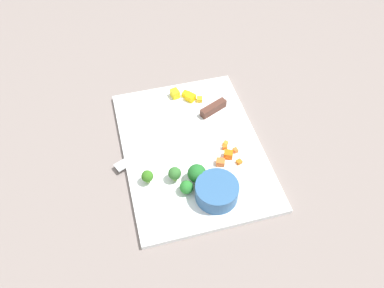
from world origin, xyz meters
name	(u,v)px	position (x,y,z in m)	size (l,w,h in m)	color
ground_plane	(192,150)	(0.00, 0.00, 0.00)	(4.00, 4.00, 0.00)	gray
cutting_board	(192,148)	(0.00, 0.00, 0.01)	(0.43, 0.32, 0.01)	white
prep_bowl	(217,191)	(0.14, 0.02, 0.03)	(0.09, 0.09, 0.04)	#2D598C
chef_knife	(195,120)	(-0.07, 0.03, 0.02)	(0.15, 0.30, 0.02)	silver
carrot_dice_0	(235,150)	(0.04, 0.09, 0.02)	(0.01, 0.01, 0.01)	orange
carrot_dice_1	(220,162)	(0.06, 0.05, 0.02)	(0.02, 0.02, 0.01)	orange
carrot_dice_2	(239,162)	(0.07, 0.09, 0.02)	(0.01, 0.01, 0.01)	orange
carrot_dice_3	(226,143)	(0.01, 0.08, 0.02)	(0.01, 0.01, 0.01)	orange
carrot_dice_4	(228,155)	(0.05, 0.07, 0.02)	(0.02, 0.02, 0.02)	orange
carrot_dice_5	(225,147)	(0.03, 0.07, 0.02)	(0.01, 0.01, 0.01)	orange
pepper_dice_0	(186,94)	(-0.17, 0.03, 0.02)	(0.01, 0.02, 0.01)	yellow
pepper_dice_1	(176,93)	(-0.17, 0.00, 0.02)	(0.02, 0.02, 0.02)	yellow
pepper_dice_2	(200,99)	(-0.14, 0.06, 0.02)	(0.02, 0.01, 0.01)	yellow
pepper_dice_3	(190,97)	(-0.15, 0.04, 0.02)	(0.02, 0.02, 0.02)	yellow
broccoli_floret_0	(186,187)	(0.12, -0.04, 0.03)	(0.03, 0.03, 0.03)	#96B368
broccoli_floret_1	(175,174)	(0.08, -0.06, 0.03)	(0.03, 0.03, 0.04)	#91C058
broccoli_floret_2	(147,176)	(0.07, -0.12, 0.03)	(0.03, 0.03, 0.03)	#91BA65
broccoli_floret_3	(197,174)	(0.09, -0.01, 0.04)	(0.04, 0.04, 0.05)	#94AF6B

